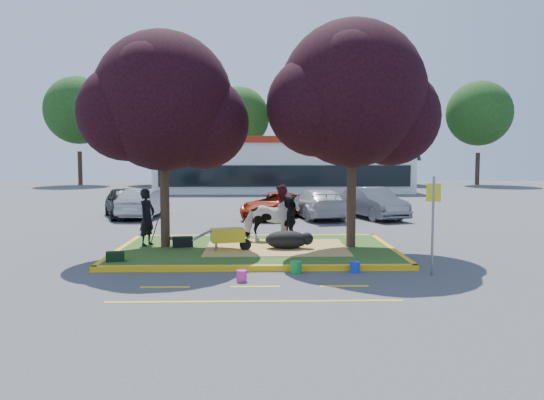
{
  "coord_description": "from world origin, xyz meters",
  "views": [
    {
      "loc": [
        0.11,
        -15.82,
        2.92
      ],
      "look_at": [
        0.49,
        0.5,
        1.55
      ],
      "focal_mm": 35.0,
      "sensor_mm": 36.0,
      "label": 1
    }
  ],
  "objects_px": {
    "calf": "(286,240)",
    "car_silver": "(144,203)",
    "sign_post": "(433,215)",
    "car_black": "(126,202)",
    "handler": "(147,217)",
    "bucket_pink": "(242,276)",
    "bucket_green": "(296,267)",
    "bucket_blue": "(355,267)",
    "cow": "(271,219)",
    "wheelbarrow": "(228,235)"
  },
  "relations": [
    {
      "from": "sign_post",
      "to": "bucket_blue",
      "type": "bearing_deg",
      "value": 179.35
    },
    {
      "from": "calf",
      "to": "bucket_green",
      "type": "relative_size",
      "value": 4.16
    },
    {
      "from": "sign_post",
      "to": "bucket_green",
      "type": "distance_m",
      "value": 3.57
    },
    {
      "from": "calf",
      "to": "wheelbarrow",
      "type": "xyz_separation_m",
      "value": [
        -1.73,
        -0.25,
        0.17
      ]
    },
    {
      "from": "calf",
      "to": "car_silver",
      "type": "height_order",
      "value": "car_silver"
    },
    {
      "from": "bucket_green",
      "to": "bucket_blue",
      "type": "relative_size",
      "value": 1.1
    },
    {
      "from": "handler",
      "to": "car_silver",
      "type": "distance_m",
      "value": 8.97
    },
    {
      "from": "bucket_pink",
      "to": "calf",
      "type": "bearing_deg",
      "value": 70.66
    },
    {
      "from": "handler",
      "to": "bucket_green",
      "type": "xyz_separation_m",
      "value": [
        4.38,
        -3.34,
        -0.87
      ]
    },
    {
      "from": "sign_post",
      "to": "car_black",
      "type": "height_order",
      "value": "sign_post"
    },
    {
      "from": "wheelbarrow",
      "to": "car_silver",
      "type": "xyz_separation_m",
      "value": [
        -4.54,
        9.68,
        0.08
      ]
    },
    {
      "from": "sign_post",
      "to": "bucket_pink",
      "type": "xyz_separation_m",
      "value": [
        -4.62,
        -0.5,
        -1.36
      ]
    },
    {
      "from": "calf",
      "to": "car_black",
      "type": "bearing_deg",
      "value": 111.61
    },
    {
      "from": "bucket_pink",
      "to": "car_black",
      "type": "distance_m",
      "value": 14.35
    },
    {
      "from": "car_silver",
      "to": "bucket_green",
      "type": "bearing_deg",
      "value": 122.87
    },
    {
      "from": "calf",
      "to": "bucket_blue",
      "type": "xyz_separation_m",
      "value": [
        1.59,
        -2.58,
        -0.29
      ]
    },
    {
      "from": "cow",
      "to": "car_silver",
      "type": "height_order",
      "value": "cow"
    },
    {
      "from": "wheelbarrow",
      "to": "car_black",
      "type": "distance_m",
      "value": 11.23
    },
    {
      "from": "cow",
      "to": "wheelbarrow",
      "type": "distance_m",
      "value": 2.1
    },
    {
      "from": "cow",
      "to": "wheelbarrow",
      "type": "height_order",
      "value": "cow"
    },
    {
      "from": "cow",
      "to": "car_black",
      "type": "relative_size",
      "value": 0.41
    },
    {
      "from": "handler",
      "to": "bucket_green",
      "type": "relative_size",
      "value": 5.78
    },
    {
      "from": "bucket_green",
      "to": "bucket_blue",
      "type": "xyz_separation_m",
      "value": [
        1.48,
        0.06,
        -0.01
      ]
    },
    {
      "from": "cow",
      "to": "bucket_green",
      "type": "xyz_separation_m",
      "value": [
        0.53,
        -4.01,
        -0.74
      ]
    },
    {
      "from": "calf",
      "to": "car_black",
      "type": "distance_m",
      "value": 11.96
    },
    {
      "from": "wheelbarrow",
      "to": "car_black",
      "type": "xyz_separation_m",
      "value": [
        -5.44,
        9.82,
        0.13
      ]
    },
    {
      "from": "calf",
      "to": "wheelbarrow",
      "type": "bearing_deg",
      "value": 172.94
    },
    {
      "from": "bucket_green",
      "to": "calf",
      "type": "bearing_deg",
      "value": 92.35
    },
    {
      "from": "bucket_pink",
      "to": "bucket_blue",
      "type": "height_order",
      "value": "bucket_blue"
    },
    {
      "from": "handler",
      "to": "car_black",
      "type": "bearing_deg",
      "value": 39.3
    },
    {
      "from": "cow",
      "to": "bucket_blue",
      "type": "bearing_deg",
      "value": -155.44
    },
    {
      "from": "sign_post",
      "to": "bucket_pink",
      "type": "height_order",
      "value": "sign_post"
    },
    {
      "from": "bucket_pink",
      "to": "car_silver",
      "type": "bearing_deg",
      "value": 111.38
    },
    {
      "from": "calf",
      "to": "handler",
      "type": "distance_m",
      "value": 4.37
    },
    {
      "from": "handler",
      "to": "bucket_blue",
      "type": "distance_m",
      "value": 6.77
    },
    {
      "from": "cow",
      "to": "calf",
      "type": "bearing_deg",
      "value": -165.37
    },
    {
      "from": "sign_post",
      "to": "handler",
      "type": "bearing_deg",
      "value": 165.85
    },
    {
      "from": "handler",
      "to": "bucket_pink",
      "type": "xyz_separation_m",
      "value": [
        3.05,
        -4.16,
        -0.89
      ]
    },
    {
      "from": "bucket_pink",
      "to": "cow",
      "type": "bearing_deg",
      "value": 80.64
    },
    {
      "from": "car_black",
      "to": "car_silver",
      "type": "height_order",
      "value": "car_black"
    },
    {
      "from": "car_black",
      "to": "car_silver",
      "type": "bearing_deg",
      "value": -29.95
    },
    {
      "from": "sign_post",
      "to": "car_silver",
      "type": "bearing_deg",
      "value": 139.33
    },
    {
      "from": "sign_post",
      "to": "car_black",
      "type": "relative_size",
      "value": 0.57
    },
    {
      "from": "bucket_green",
      "to": "bucket_pink",
      "type": "relative_size",
      "value": 1.15
    },
    {
      "from": "handler",
      "to": "bucket_pink",
      "type": "height_order",
      "value": "handler"
    },
    {
      "from": "cow",
      "to": "bucket_pink",
      "type": "bearing_deg",
      "value": 168.29
    },
    {
      "from": "bucket_green",
      "to": "bucket_blue",
      "type": "distance_m",
      "value": 1.48
    },
    {
      "from": "wheelbarrow",
      "to": "bucket_green",
      "type": "height_order",
      "value": "wheelbarrow"
    },
    {
      "from": "handler",
      "to": "sign_post",
      "type": "xyz_separation_m",
      "value": [
        7.67,
        -3.66,
        0.46
      ]
    },
    {
      "from": "car_black",
      "to": "bucket_blue",
      "type": "bearing_deg",
      "value": -75.09
    }
  ]
}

